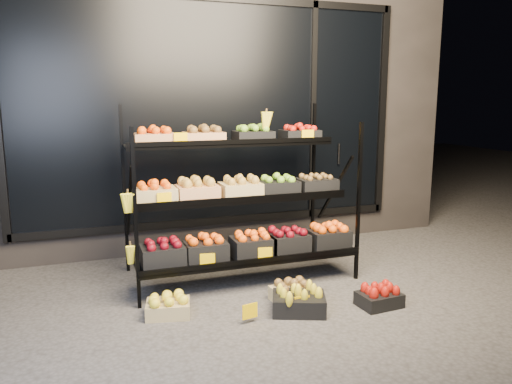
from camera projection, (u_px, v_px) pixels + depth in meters
name	position (u px, v px, depth m)	size (l,w,h in m)	color
ground	(263.00, 300.00, 4.31)	(24.00, 24.00, 0.00)	#514F4C
building	(193.00, 96.00, 6.39)	(6.00, 2.08, 3.50)	#2D2826
display_rack	(240.00, 198.00, 4.72)	(2.18, 1.02, 1.70)	black
tag_floor_a	(250.00, 316.00, 3.85)	(0.13, 0.01, 0.12)	#FFC500
tag_floor_b	(302.00, 308.00, 3.99)	(0.13, 0.01, 0.12)	#FFC500
floor_crate_left	(168.00, 306.00, 3.98)	(0.39, 0.32, 0.18)	tan
floor_crate_midleft	(299.00, 301.00, 4.04)	(0.51, 0.45, 0.21)	black
floor_crate_midright	(293.00, 291.00, 4.27)	(0.37, 0.29, 0.18)	tan
floor_crate_right	(379.00, 296.00, 4.16)	(0.36, 0.28, 0.18)	black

